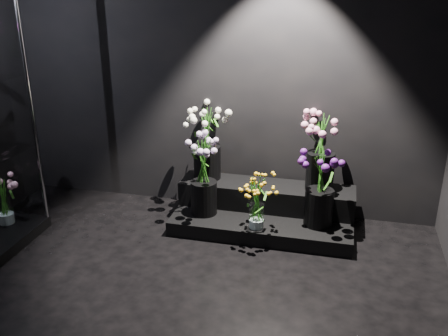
% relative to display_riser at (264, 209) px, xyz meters
% --- Properties ---
extents(floor, '(4.00, 4.00, 0.00)m').
position_rel_display_riser_xyz_m(floor, '(-0.47, -1.68, -0.15)').
color(floor, black).
rests_on(floor, ground).
extents(wall_back, '(4.00, 0.00, 4.00)m').
position_rel_display_riser_xyz_m(wall_back, '(-0.47, 0.32, 1.25)').
color(wall_back, black).
rests_on(wall_back, floor).
extents(display_riser, '(1.59, 0.71, 0.35)m').
position_rel_display_riser_xyz_m(display_riser, '(0.00, 0.00, 0.00)').
color(display_riser, black).
rests_on(display_riser, floor).
extents(bouquet_orange_bells, '(0.33, 0.33, 0.48)m').
position_rel_display_riser_xyz_m(bouquet_orange_bells, '(-0.01, -0.33, 0.23)').
color(bouquet_orange_bells, white).
rests_on(bouquet_orange_bells, display_riser).
extents(bouquet_lilac, '(0.38, 0.38, 0.70)m').
position_rel_display_riser_xyz_m(bouquet_lilac, '(-0.52, -0.16, 0.39)').
color(bouquet_lilac, black).
rests_on(bouquet_lilac, display_riser).
extents(bouquet_purple, '(0.44, 0.44, 0.65)m').
position_rel_display_riser_xyz_m(bouquet_purple, '(0.49, -0.15, 0.35)').
color(bouquet_purple, black).
rests_on(bouquet_purple, display_riser).
extents(bouquet_cream_roses, '(0.50, 0.50, 0.67)m').
position_rel_display_riser_xyz_m(bouquet_cream_roses, '(-0.57, 0.13, 0.60)').
color(bouquet_cream_roses, black).
rests_on(bouquet_cream_roses, display_riser).
extents(bouquet_pink_roses, '(0.46, 0.46, 0.68)m').
position_rel_display_riser_xyz_m(bouquet_pink_roses, '(0.47, 0.12, 0.60)').
color(bouquet_pink_roses, black).
rests_on(bouquet_pink_roses, display_riser).
extents(bouquet_case_base_pink, '(0.37, 0.37, 0.42)m').
position_rel_display_riser_xyz_m(bouquet_case_base_pink, '(-2.19, -0.70, 0.17)').
color(bouquet_case_base_pink, white).
rests_on(bouquet_case_base_pink, display_case).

